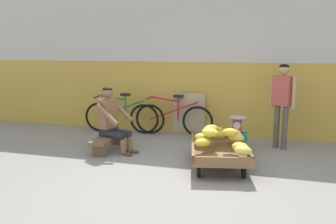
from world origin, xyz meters
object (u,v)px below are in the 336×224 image
(bicycle_near_left, at_px, (121,116))
(sign_board, at_px, (189,114))
(low_bench, at_px, (109,139))
(plastic_crate, at_px, (237,141))
(shopping_bag, at_px, (229,147))
(customer_adult, at_px, (282,97))
(weighing_scale, at_px, (237,125))
(banana_cart, at_px, (219,151))
(bicycle_far_left, at_px, (173,119))
(vendor_seated, at_px, (112,120))

(bicycle_near_left, relative_size, sign_board, 1.87)
(low_bench, xyz_separation_m, plastic_crate, (2.20, 0.67, -0.05))
(low_bench, xyz_separation_m, sign_board, (1.12, 1.53, 0.24))
(bicycle_near_left, xyz_separation_m, shopping_bag, (2.40, -0.93, -0.23))
(low_bench, relative_size, plastic_crate, 3.07)
(sign_board, xyz_separation_m, customer_adult, (1.83, -0.61, 0.51))
(low_bench, relative_size, weighing_scale, 3.69)
(banana_cart, relative_size, sign_board, 1.78)
(bicycle_near_left, xyz_separation_m, bicycle_far_left, (1.14, 0.07, 0.00))
(bicycle_near_left, bearing_deg, plastic_crate, -13.64)
(customer_adult, bearing_deg, bicycle_far_left, 168.69)
(vendor_seated, bearing_deg, banana_cart, -8.53)
(vendor_seated, xyz_separation_m, plastic_crate, (2.12, 0.69, -0.42))
(banana_cart, bearing_deg, sign_board, 115.33)
(vendor_seated, bearing_deg, shopping_bag, 10.53)
(vendor_seated, bearing_deg, bicycle_far_left, 61.26)
(banana_cart, height_order, sign_board, sign_board)
(bicycle_near_left, relative_size, bicycle_far_left, 1.00)
(plastic_crate, bearing_deg, low_bench, -163.15)
(low_bench, relative_size, customer_adult, 0.72)
(plastic_crate, xyz_separation_m, bicycle_far_left, (-1.36, 0.68, 0.20))
(bicycle_far_left, height_order, customer_adult, customer_adult)
(plastic_crate, xyz_separation_m, bicycle_near_left, (-2.51, 0.61, 0.20))
(low_bench, bearing_deg, vendor_seated, -17.02)
(vendor_seated, xyz_separation_m, shopping_bag, (2.00, 0.37, -0.45))
(banana_cart, relative_size, plastic_crate, 4.39)
(sign_board, bearing_deg, bicycle_near_left, -169.75)
(plastic_crate, height_order, bicycle_far_left, bicycle_far_left)
(plastic_crate, relative_size, shopping_bag, 1.50)
(bicycle_near_left, bearing_deg, banana_cart, -34.54)
(plastic_crate, bearing_deg, bicycle_near_left, 166.36)
(banana_cart, relative_size, bicycle_far_left, 0.95)
(vendor_seated, height_order, bicycle_far_left, vendor_seated)
(banana_cart, xyz_separation_m, customer_adult, (0.96, 1.24, 0.71))
(vendor_seated, relative_size, customer_adult, 0.75)
(plastic_crate, xyz_separation_m, weighing_scale, (0.00, -0.00, 0.30))
(bicycle_near_left, height_order, shopping_bag, bicycle_near_left)
(banana_cart, height_order, vendor_seated, vendor_seated)
(weighing_scale, bearing_deg, banana_cart, -101.65)
(banana_cart, height_order, low_bench, banana_cart)
(banana_cart, height_order, shopping_bag, banana_cart)
(vendor_seated, distance_m, plastic_crate, 2.26)
(weighing_scale, relative_size, bicycle_near_left, 0.18)
(sign_board, xyz_separation_m, shopping_bag, (0.97, -1.19, -0.32))
(plastic_crate, relative_size, customer_adult, 0.24)
(plastic_crate, bearing_deg, bicycle_far_left, 153.49)
(vendor_seated, height_order, weighing_scale, vendor_seated)
(banana_cart, xyz_separation_m, weighing_scale, (0.20, 0.98, 0.21))
(shopping_bag, bearing_deg, bicycle_near_left, 158.84)
(weighing_scale, bearing_deg, shopping_bag, -109.16)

